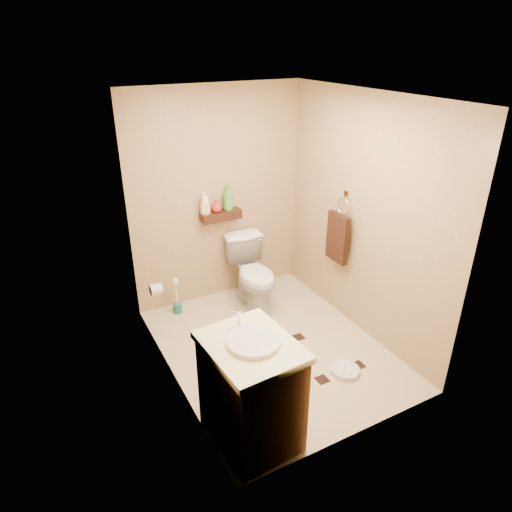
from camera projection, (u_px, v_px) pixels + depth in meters
ground at (272, 348)px, 4.56m from camera, size 2.50×2.50×0.00m
wall_back at (218, 198)px, 5.03m from camera, size 2.00×0.04×2.40m
wall_front at (368, 304)px, 3.04m from camera, size 2.00×0.04×2.40m
wall_left at (166, 262)px, 3.61m from camera, size 0.04×2.50×2.40m
wall_right at (363, 219)px, 4.46m from camera, size 0.04×2.50×2.40m
ceiling at (277, 96)px, 3.51m from camera, size 2.00×2.50×0.02m
wall_shelf at (221, 216)px, 5.04m from camera, size 0.46×0.14×0.10m
floor_accents at (277, 350)px, 4.52m from camera, size 1.28×1.23×0.01m
toilet at (254, 274)px, 5.15m from camera, size 0.50×0.80×0.78m
vanity at (251, 391)px, 3.36m from camera, size 0.64×0.76×1.02m
bathroom_scale at (345, 370)px, 4.22m from camera, size 0.33×0.33×0.05m
toilet_brush at (177, 301)px, 5.08m from camera, size 0.10×0.10×0.43m
towel_ring at (338, 235)px, 4.73m from camera, size 0.12×0.30×0.76m
toilet_paper at (156, 289)px, 4.42m from camera, size 0.12×0.11×0.12m
bottle_a at (205, 203)px, 4.89m from camera, size 0.13×0.13×0.25m
bottle_b at (205, 206)px, 4.91m from camera, size 0.11×0.11×0.17m
bottle_c at (217, 206)px, 4.97m from camera, size 0.15×0.15×0.14m
bottle_d at (228, 198)px, 5.00m from camera, size 0.15×0.15×0.28m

